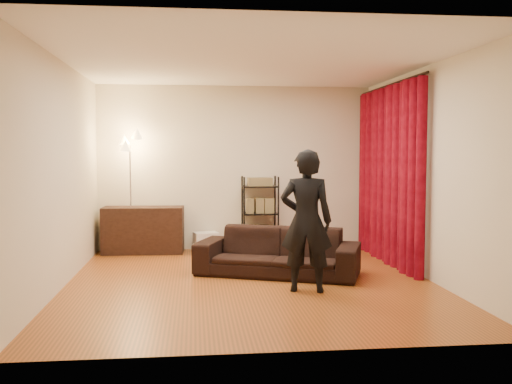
{
  "coord_description": "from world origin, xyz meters",
  "views": [
    {
      "loc": [
        -0.69,
        -6.94,
        1.61
      ],
      "look_at": [
        0.1,
        0.3,
        1.1
      ],
      "focal_mm": 40.0,
      "sensor_mm": 36.0,
      "label": 1
    }
  ],
  "objects": [
    {
      "name": "media_cabinet",
      "position": [
        -1.5,
        2.23,
        0.37
      ],
      "size": [
        1.29,
        0.53,
        0.74
      ],
      "primitive_type": "cube",
      "rotation": [
        0.0,
        0.0,
        -0.04
      ],
      "color": "black",
      "rests_on": "ground"
    },
    {
      "name": "sofa",
      "position": [
        0.39,
        0.38,
        0.31
      ],
      "size": [
        2.25,
        1.52,
        0.61
      ],
      "primitive_type": "imported",
      "rotation": [
        0.0,
        0.0,
        -0.37
      ],
      "color": "black",
      "rests_on": "ground"
    },
    {
      "name": "floor_lamp",
      "position": [
        -1.69,
        2.16,
        0.96
      ],
      "size": [
        0.42,
        0.42,
        1.91
      ],
      "primitive_type": null,
      "rotation": [
        0.0,
        0.0,
        -0.24
      ],
      "color": "silver",
      "rests_on": "ground"
    },
    {
      "name": "curtain",
      "position": [
        2.13,
        1.12,
        1.28
      ],
      "size": [
        0.22,
        2.65,
        2.55
      ],
      "primitive_type": null,
      "color": "maroon",
      "rests_on": "ground"
    },
    {
      "name": "floor",
      "position": [
        0.0,
        0.0,
        0.0
      ],
      "size": [
        5.0,
        5.0,
        0.0
      ],
      "primitive_type": "plane",
      "color": "#994C1C",
      "rests_on": "ground"
    },
    {
      "name": "wall_left",
      "position": [
        -2.25,
        0.0,
        1.35
      ],
      "size": [
        0.0,
        5.0,
        5.0
      ],
      "primitive_type": "plane",
      "rotation": [
        1.57,
        0.0,
        1.57
      ],
      "color": "beige",
      "rests_on": "ground"
    },
    {
      "name": "wire_shelf",
      "position": [
        0.38,
        2.28,
        0.61
      ],
      "size": [
        0.66,
        0.58,
        1.22
      ],
      "primitive_type": null,
      "rotation": [
        0.0,
        0.0,
        0.42
      ],
      "color": "black",
      "rests_on": "ground"
    },
    {
      "name": "storage_boxes",
      "position": [
        -0.5,
        2.31,
        0.16
      ],
      "size": [
        0.43,
        0.37,
        0.31
      ],
      "primitive_type": null,
      "rotation": [
        0.0,
        0.0,
        0.21
      ],
      "color": "silver",
      "rests_on": "ground"
    },
    {
      "name": "wall_back",
      "position": [
        0.0,
        2.5,
        1.35
      ],
      "size": [
        5.0,
        0.0,
        5.0
      ],
      "primitive_type": "plane",
      "rotation": [
        1.57,
        0.0,
        0.0
      ],
      "color": "beige",
      "rests_on": "ground"
    },
    {
      "name": "wall_front",
      "position": [
        0.0,
        -2.5,
        1.35
      ],
      "size": [
        5.0,
        0.0,
        5.0
      ],
      "primitive_type": "plane",
      "rotation": [
        -1.57,
        0.0,
        0.0
      ],
      "color": "beige",
      "rests_on": "ground"
    },
    {
      "name": "person",
      "position": [
        0.59,
        -0.53,
        0.82
      ],
      "size": [
        0.68,
        0.53,
        1.64
      ],
      "primitive_type": "imported",
      "rotation": [
        0.0,
        0.0,
        2.89
      ],
      "color": "black",
      "rests_on": "ground"
    },
    {
      "name": "ceiling",
      "position": [
        0.0,
        0.0,
        2.7
      ],
      "size": [
        5.0,
        5.0,
        0.0
      ],
      "primitive_type": "plane",
      "rotation": [
        3.14,
        0.0,
        0.0
      ],
      "color": "white",
      "rests_on": "ground"
    },
    {
      "name": "curtain_rod",
      "position": [
        2.15,
        1.12,
        2.58
      ],
      "size": [
        0.04,
        2.65,
        0.04
      ],
      "primitive_type": "cylinder",
      "rotation": [
        1.57,
        0.0,
        0.0
      ],
      "color": "black",
      "rests_on": "wall_right"
    },
    {
      "name": "wall_right",
      "position": [
        2.25,
        0.0,
        1.35
      ],
      "size": [
        0.0,
        5.0,
        5.0
      ],
      "primitive_type": "plane",
      "rotation": [
        1.57,
        0.0,
        -1.57
      ],
      "color": "beige",
      "rests_on": "ground"
    }
  ]
}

